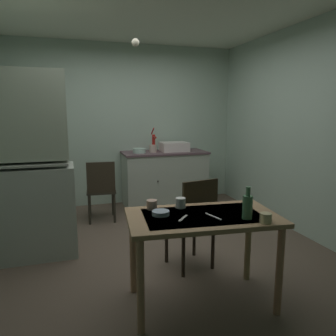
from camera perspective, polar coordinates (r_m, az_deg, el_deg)
name	(u,v)px	position (r m, az deg, el deg)	size (l,w,h in m)	color
ground_plane	(154,245)	(3.88, -2.51, -13.49)	(4.77, 4.77, 0.00)	brown
wall_back	(124,125)	(5.46, -7.85, 7.48)	(3.86, 0.10, 2.62)	#ADC6B3
wall_right	(299,130)	(4.46, 22.26, 6.23)	(0.10, 3.87, 2.62)	#AAC2B0
ceiling_slab	(152,1)	(3.73, -2.86, 27.51)	(3.86, 3.87, 0.10)	silver
hutch_cabinet	(24,173)	(3.67, -24.23, -0.79)	(1.00, 0.50, 1.96)	#A7B1A3
counter_cabinet	(165,178)	(5.34, -0.61, -1.82)	(1.37, 0.64, 0.89)	#A7B1A3
sink_basin	(174,147)	(5.31, 1.09, 3.82)	(0.44, 0.34, 0.15)	white
hand_pump	(154,141)	(5.25, -2.56, 4.74)	(0.05, 0.27, 0.39)	#B21E19
mixing_bowl_counter	(139,151)	(5.11, -5.11, 3.07)	(0.20, 0.20, 0.07)	#ADD1C1
stoneware_crock	(153,149)	(5.19, -2.70, 3.46)	(0.12, 0.12, 0.12)	beige
dining_table	(203,228)	(2.60, 6.15, -10.50)	(1.24, 0.77, 0.75)	#A78259
chair_far_side	(193,222)	(3.19, 4.53, -9.59)	(0.47, 0.47, 0.92)	#2E241B
chair_by_counter	(101,189)	(4.62, -11.77, -3.68)	(0.43, 0.43, 0.87)	#2B291F
serving_bowl_wide	(161,213)	(2.54, -1.30, -7.97)	(0.14, 0.14, 0.03)	#9EB2C6
mug_dark	(152,205)	(2.69, -2.89, -6.51)	(0.09, 0.09, 0.08)	tan
teacup_mint	(180,203)	(2.72, 2.22, -6.20)	(0.09, 0.09, 0.08)	white
mug_tall	(266,218)	(2.48, 16.94, -8.47)	(0.09, 0.09, 0.07)	beige
glass_bottle	(247,206)	(2.51, 13.92, -6.59)	(0.08, 0.08, 0.25)	#4C7F56
table_knife	(213,216)	(2.53, 8.02, -8.50)	(0.18, 0.02, 0.01)	silver
teaspoon_near_bowl	(183,218)	(2.47, 2.68, -8.88)	(0.16, 0.02, 0.01)	beige
pendant_bulb	(135,42)	(3.55, -5.81, 21.28)	(0.08, 0.08, 0.08)	#F9EFCC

